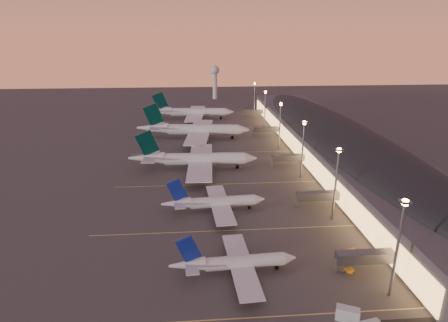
% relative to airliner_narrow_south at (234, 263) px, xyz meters
% --- Properties ---
extents(ground, '(700.00, 700.00, 0.00)m').
position_rel_airliner_narrow_south_xyz_m(ground, '(1.13, 27.94, -3.16)').
color(ground, '#3C3A38').
extents(airliner_narrow_south, '(34.23, 30.60, 12.23)m').
position_rel_airliner_narrow_south_xyz_m(airliner_narrow_south, '(0.00, 0.00, 0.00)').
color(airliner_narrow_south, silver).
rests_on(airliner_narrow_south, ground).
extents(airliner_narrow_north, '(37.47, 33.53, 13.38)m').
position_rel_airliner_narrow_south_xyz_m(airliner_narrow_north, '(-3.27, 37.38, 0.30)').
color(airliner_narrow_north, silver).
rests_on(airliner_narrow_north, ground).
extents(airliner_wide_near, '(60.38, 54.97, 19.33)m').
position_rel_airliner_narrow_south_xyz_m(airliner_wide_near, '(-10.62, 82.82, 1.82)').
color(airliner_wide_near, silver).
rests_on(airliner_wide_near, ground).
extents(airliner_wide_mid, '(68.77, 63.03, 22.00)m').
position_rel_airliner_narrow_south_xyz_m(airliner_wide_mid, '(-10.52, 137.80, 2.50)').
color(airliner_wide_mid, silver).
rests_on(airliner_wide_mid, ground).
extents(airliner_wide_far, '(64.81, 59.20, 20.73)m').
position_rel_airliner_narrow_south_xyz_m(airliner_wide_far, '(-12.40, 193.96, 2.17)').
color(airliner_wide_far, silver).
rests_on(airliner_wide_far, ground).
extents(terminal_building, '(56.35, 255.00, 17.46)m').
position_rel_airliner_narrow_south_xyz_m(terminal_building, '(62.97, 100.41, 5.62)').
color(terminal_building, '#47474B').
rests_on(terminal_building, ground).
extents(light_masts, '(2.20, 217.20, 25.90)m').
position_rel_airliner_narrow_south_xyz_m(light_masts, '(37.13, 92.94, 14.39)').
color(light_masts, slate).
rests_on(light_masts, ground).
extents(radar_tower, '(9.00, 9.00, 32.50)m').
position_rel_airliner_narrow_south_xyz_m(radar_tower, '(11.13, 287.94, 18.71)').
color(radar_tower, silver).
rests_on(radar_tower, ground).
extents(lane_markings, '(90.00, 180.36, 0.00)m').
position_rel_airliner_narrow_south_xyz_m(lane_markings, '(1.13, 67.94, -3.15)').
color(lane_markings, '#D8C659').
rests_on(lane_markings, ground).
extents(baggage_tug_a, '(3.65, 1.97, 1.03)m').
position_rel_airliner_narrow_south_xyz_m(baggage_tug_a, '(30.48, -2.39, -2.69)').
color(baggage_tug_a, orange).
rests_on(baggage_tug_a, ground).
extents(baggage_tug_b, '(4.17, 2.79, 1.16)m').
position_rel_airliner_narrow_south_xyz_m(baggage_tug_b, '(35.07, 6.64, -2.63)').
color(baggage_tug_b, orange).
rests_on(baggage_tug_b, ground).
extents(catering_truck_a, '(5.97, 4.28, 3.15)m').
position_rel_airliner_narrow_south_xyz_m(catering_truck_a, '(23.74, -19.52, -1.69)').
color(catering_truck_a, silver).
rests_on(catering_truck_a, ground).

